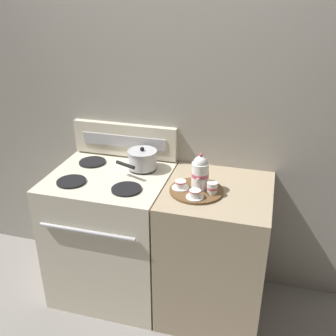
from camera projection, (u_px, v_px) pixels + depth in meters
The scene contains 11 objects.
ground_plane at pixel (158, 293), 2.79m from camera, with size 6.00×6.00×0.00m, color gray.
wall_back at pixel (172, 131), 2.62m from camera, with size 6.00×0.05×2.20m.
stove at pixel (113, 234), 2.67m from camera, with size 0.75×0.69×0.91m.
control_panel at pixel (125, 140), 2.69m from camera, with size 0.73×0.05×0.23m.
side_counter at pixel (214, 251), 2.50m from camera, with size 0.63×0.66×0.89m.
saucepan at pixel (142, 159), 2.53m from camera, with size 0.22×0.28×0.14m.
serving_tray at pixel (196, 191), 2.29m from camera, with size 0.32×0.32×0.01m.
teapot at pixel (200, 173), 2.26m from camera, with size 0.10×0.16×0.22m.
teacup_left at pixel (181, 185), 2.29m from camera, with size 0.10×0.10×0.05m.
teacup_right at pixel (195, 194), 2.19m from camera, with size 0.10×0.10×0.05m.
creamer_jug at pixel (212, 188), 2.23m from camera, with size 0.06×0.06×0.07m.
Camera 1 is at (0.63, -2.04, 2.00)m, focal length 42.00 mm.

